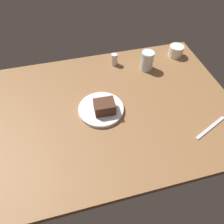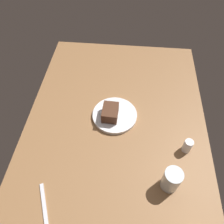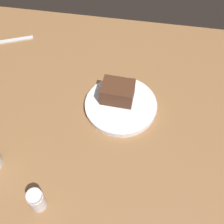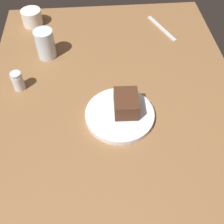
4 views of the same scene
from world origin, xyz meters
TOP-DOWN VIEW (x-y plane):
  - dining_table at (0.00, 0.00)cm, footprint 120.00×84.00cm
  - dessert_plate at (3.70, 0.84)cm, footprint 21.09×21.09cm
  - chocolate_cake_slice at (2.41, 2.83)cm, footprint 9.46×7.47cm
  - salt_shaker at (-11.17, -31.12)cm, footprint 3.75×3.75cm
  - water_glass at (-27.30, -22.94)cm, footprint 6.81×6.81cm
  - coffee_cup at (-48.20, -30.16)cm, footprint 8.15×8.15cm
  - butter_knife at (-40.51, 22.60)cm, footprint 18.03×8.74cm

SIDE VIEW (x-z plane):
  - dining_table at x=0.00cm, z-range 0.00..3.00cm
  - butter_knife at x=-40.51cm, z-range 3.00..3.50cm
  - dessert_plate at x=3.70cm, z-range 3.00..4.75cm
  - coffee_cup at x=-48.20cm, z-range 3.00..9.28cm
  - salt_shaker at x=-11.17cm, z-range 2.95..9.56cm
  - chocolate_cake_slice at x=2.41cm, z-range 4.75..10.22cm
  - water_glass at x=-27.30cm, z-range 3.00..13.57cm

